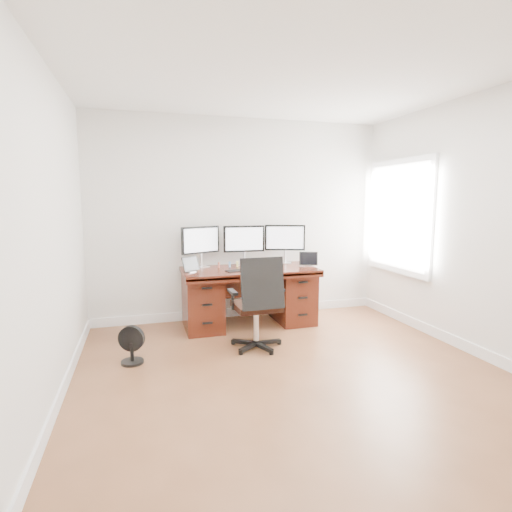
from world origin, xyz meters
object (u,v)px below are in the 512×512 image
object	(u,v)px
keyboard	(256,269)
office_chair	(258,319)
desk	(249,294)
monitor_center	(244,240)
floor_fan	(132,346)

from	to	relation	value
keyboard	office_chair	bearing A→B (deg)	-87.43
keyboard	desk	bearing A→B (deg)	122.05
office_chair	keyboard	world-z (taller)	office_chair
desk	monitor_center	world-z (taller)	monitor_center
monitor_center	keyboard	xyz separation A→B (m)	(0.05, -0.41, -0.33)
office_chair	floor_fan	world-z (taller)	office_chair
office_chair	monitor_center	bearing A→B (deg)	81.27
floor_fan	monitor_center	world-z (taller)	monitor_center
monitor_center	desk	bearing A→B (deg)	-87.59
desk	keyboard	size ratio (longest dim) A/B	6.44
office_chair	monitor_center	xyz separation A→B (m)	(0.14, 1.10, 0.75)
desk	floor_fan	bearing A→B (deg)	-148.44
floor_fan	monitor_center	size ratio (longest dim) A/B	0.69
office_chair	keyboard	size ratio (longest dim) A/B	3.91
floor_fan	keyboard	bearing A→B (deg)	47.02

